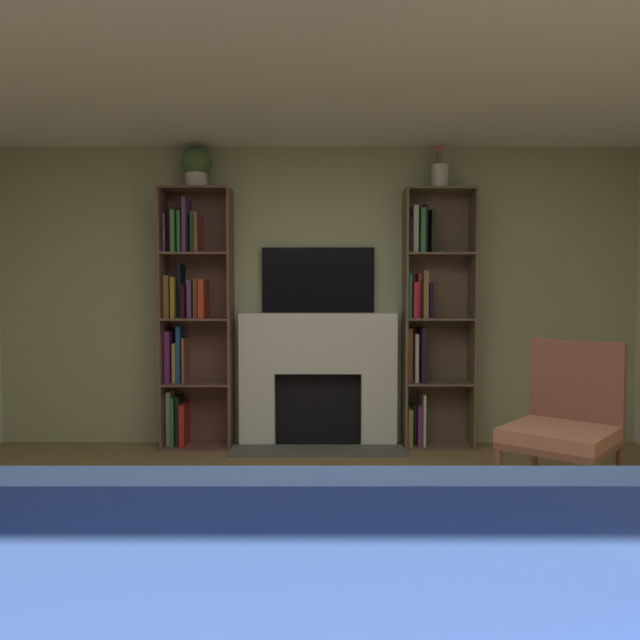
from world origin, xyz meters
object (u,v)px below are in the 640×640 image
(armchair, at_px, (569,423))
(fireplace, at_px, (321,377))
(bookshelf_left, at_px, (193,317))
(coffee_table, at_px, (281,594))
(tv, at_px, (321,280))
(bookshelf_right, at_px, (432,318))
(potted_plant, at_px, (199,166))
(vase_with_flowers, at_px, (443,174))

(armchair, bearing_deg, fireplace, 134.54)
(bookshelf_left, height_order, coffee_table, bookshelf_left)
(armchair, bearing_deg, tv, 133.21)
(fireplace, relative_size, bookshelf_left, 0.66)
(bookshelf_left, bearing_deg, tv, 4.74)
(tv, xyz_separation_m, bookshelf_right, (0.94, -0.08, -0.32))
(potted_plant, distance_m, coffee_table, 3.92)
(bookshelf_right, distance_m, coffee_table, 3.54)
(fireplace, xyz_separation_m, vase_with_flowers, (1.01, -0.05, 1.70))
(fireplace, distance_m, vase_with_flowers, 1.98)
(potted_plant, bearing_deg, coffee_table, -74.59)
(armchair, bearing_deg, potted_plant, 149.59)
(bookshelf_right, relative_size, vase_with_flowers, 6.12)
(fireplace, distance_m, bookshelf_left, 1.19)
(fireplace, bearing_deg, tv, 90.00)
(bookshelf_right, relative_size, armchair, 2.15)
(potted_plant, distance_m, armchair, 3.44)
(bookshelf_left, bearing_deg, potted_plant, -25.14)
(bookshelf_left, height_order, potted_plant, potted_plant)
(tv, bearing_deg, vase_with_flowers, -6.78)
(fireplace, xyz_separation_m, bookshelf_right, (0.94, -0.01, 0.50))
(potted_plant, relative_size, armchair, 0.35)
(tv, distance_m, coffee_table, 3.54)
(vase_with_flowers, relative_size, armchair, 0.35)
(fireplace, bearing_deg, vase_with_flowers, -2.73)
(fireplace, bearing_deg, armchair, -45.46)
(bookshelf_right, height_order, armchair, bookshelf_right)
(bookshelf_left, bearing_deg, bookshelf_right, 0.34)
(tv, xyz_separation_m, vase_with_flowers, (1.01, -0.12, 0.88))
(tv, bearing_deg, potted_plant, -173.23)
(fireplace, xyz_separation_m, coffee_table, (-0.11, -3.31, -0.22))
(bookshelf_right, distance_m, potted_plant, 2.33)
(armchair, distance_m, coffee_table, 2.41)
(vase_with_flowers, bearing_deg, bookshelf_right, 148.98)
(potted_plant, bearing_deg, armchair, -30.41)
(coffee_table, bearing_deg, armchair, 48.19)
(tv, xyz_separation_m, armchair, (1.49, -1.59, -0.89))
(fireplace, relative_size, tv, 1.49)
(fireplace, height_order, bookshelf_right, bookshelf_right)
(coffee_table, bearing_deg, tv, 88.11)
(bookshelf_left, bearing_deg, fireplace, 0.91)
(tv, xyz_separation_m, coffee_table, (-0.11, -3.38, -1.04))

